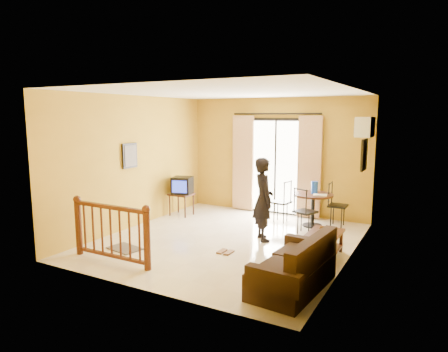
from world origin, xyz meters
The scene contains 19 objects.
ground centered at (0.00, 0.00, 0.00)m, with size 5.00×5.00×0.00m, color beige.
room_shell centered at (0.00, 0.00, 1.70)m, with size 5.00×5.00×5.00m.
balcony_door centered at (0.00, 2.43, 1.19)m, with size 2.25×0.14×2.46m.
tv_table centered at (-1.90, 1.20, 0.46)m, with size 0.53×0.44×0.53m.
television centered at (-1.87, 1.20, 0.73)m, with size 0.54×0.50×0.40m.
picture_left centered at (-2.22, -0.20, 1.55)m, with size 0.05×0.42×0.52m.
dining_table centered at (1.14, 1.76, 0.56)m, with size 0.86×0.86×0.72m.
water_jug centered at (1.16, 1.79, 0.85)m, with size 0.14×0.14×0.27m, color blue.
serving_tray centered at (1.32, 1.66, 0.73)m, with size 0.28×0.18×0.02m, color #F2E7CE.
dining_chairs centered at (1.06, 1.66, 0.00)m, with size 1.64×1.33×0.95m.
air_conditioner centered at (2.09, 1.95, 2.15)m, with size 0.31×0.60×0.40m.
botanical_print centered at (2.22, 1.30, 1.65)m, with size 0.05×0.50×0.60m.
coffee_table centered at (1.85, -0.04, 0.28)m, with size 0.52×0.94×0.42m.
bowl centered at (1.85, 0.09, 0.45)m, with size 0.22×0.22×0.07m, color brown.
sofa centered at (1.85, -1.47, 0.29)m, with size 0.87×1.66×0.76m.
standing_person centered at (0.57, 0.37, 0.80)m, with size 0.58×0.38×1.60m, color black.
stair_balustrade centered at (-1.15, -1.90, 0.56)m, with size 1.63×0.13×1.04m.
doormat centered at (-1.40, -1.33, 0.01)m, with size 0.60×0.40×0.02m, color #534B42.
sandals centered at (0.29, -0.64, 0.01)m, with size 0.24×0.25×0.03m.
Camera 1 is at (3.49, -6.53, 2.39)m, focal length 32.00 mm.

